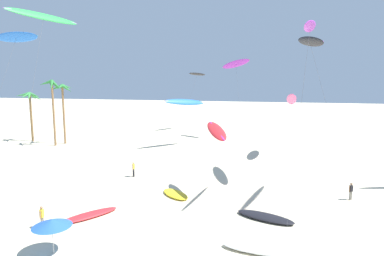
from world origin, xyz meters
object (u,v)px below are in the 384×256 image
Objects in this scene: flying_kite_1 at (236,64)px; flying_kite_9 at (197,74)px; flying_kite_5 at (310,41)px; flying_kite_8 at (291,99)px; grounded_kite_2 at (265,217)px; palm_tree_2 at (63,95)px; palm_tree_1 at (52,92)px; person_near_left at (42,216)px; grounded_kite_1 at (176,194)px; flying_kite_6 at (216,131)px; flying_kite_0 at (16,37)px; person_foreground_walker at (133,169)px; person_near_right at (351,191)px; flying_kite_10 at (44,17)px; grounded_kite_0 at (265,249)px; grounded_kite_3 at (88,215)px; flying_kite_4 at (185,102)px; beach_umbrella at (52,223)px; flying_kite_2 at (310,27)px.

flying_kite_1 is 1.20× the size of flying_kite_9.
flying_kite_1 is 0.94× the size of flying_kite_5.
grounded_kite_2 is (-2.76, -22.37, -7.74)m from flying_kite_8.
palm_tree_1 is at bearing -106.01° from palm_tree_2.
flying_kite_5 is 29.07m from person_near_left.
grounded_kite_1 is 0.75× the size of grounded_kite_2.
grounded_kite_2 is (4.62, -4.66, -5.83)m from flying_kite_6.
flying_kite_0 is at bearing 132.86° from person_near_left.
person_near_right is (21.63, -2.21, -0.06)m from person_foreground_walker.
grounded_kite_0 is (20.21, -7.39, -16.01)m from flying_kite_10.
flying_kite_1 is at bearing 100.02° from grounded_kite_2.
palm_tree_1 is 0.73× the size of flying_kite_1.
person_foreground_walker reaches higher than grounded_kite_3.
person_near_right is (11.91, 1.30, -5.15)m from flying_kite_6.
grounded_kite_0 is (33.19, -28.61, -7.88)m from palm_tree_2.
grounded_kite_0 reaches higher than grounded_kite_2.
flying_kite_6 is 39.80m from flying_kite_9.
grounded_kite_0 is (-2.65, -27.48, -7.71)m from flying_kite_8.
palm_tree_1 is 0.87× the size of flying_kite_9.
flying_kite_0 is (6.13, -14.24, 6.67)m from palm_tree_1.
person_near_left is (-18.40, -27.70, -7.01)m from flying_kite_8.
flying_kite_0 is at bearing -129.16° from flying_kite_4.
palm_tree_1 is 2.27× the size of grounded_kite_3.
flying_kite_10 is (-23.84, -9.30, 1.79)m from flying_kite_5.
grounded_kite_2 is 15.20m from beach_umbrella.
flying_kite_2 is 22.94m from grounded_kite_3.
flying_kite_4 reaches higher than person_near_right.
flying_kite_4 is (20.68, 3.61, -1.46)m from palm_tree_1.
person_near_right is (4.53, -16.41, -7.05)m from flying_kite_8.
flying_kite_1 is 1.83× the size of flying_kite_4.
grounded_kite_0 is (27.58, -12.53, -15.02)m from flying_kite_0.
grounded_kite_3 is (6.67, -5.10, -16.07)m from flying_kite_10.
flying_kite_10 is at bearing 142.59° from grounded_kite_3.
flying_kite_1 is 32.89m from flying_kite_2.
flying_kite_5 is at bearing -59.17° from flying_kite_9.
beach_umbrella is (20.95, -29.89, -6.59)m from palm_tree_1.
person_near_left is (-15.75, -0.22, 0.70)m from grounded_kite_0.
flying_kite_8 is at bearing 63.26° from beach_umbrella.
flying_kite_9 is at bearing 130.86° from flying_kite_8.
flying_kite_2 is (36.57, -17.89, 6.23)m from palm_tree_1.
flying_kite_2 is at bearing -6.66° from flying_kite_6.
flying_kite_2 is at bearing 3.69° from flying_kite_10.
flying_kite_5 reaches higher than grounded_kite_0.
grounded_kite_1 is (-11.91, -8.16, -14.28)m from flying_kite_5.
flying_kite_2 is at bearing -6.84° from flying_kite_0.
palm_tree_1 is 32.82m from grounded_kite_3.
palm_tree_1 is 4.42× the size of beach_umbrella.
palm_tree_2 is 0.81× the size of flying_kite_9.
flying_kite_10 is 9.95× the size of person_foreground_walker.
grounded_kite_0 is 1.15× the size of grounded_kite_3.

